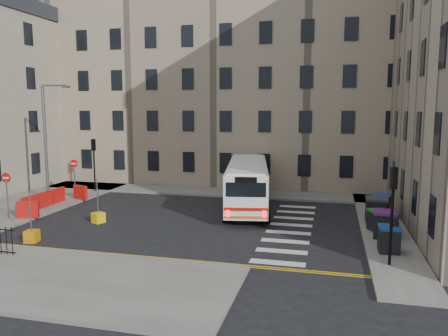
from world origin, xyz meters
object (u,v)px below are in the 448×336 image
at_px(streetlamp, 45,142).
at_px(pedestrian, 394,233).
at_px(wheelie_bin_d, 376,210).
at_px(bus, 247,182).
at_px(bollard_yellow, 98,218).
at_px(bollard_chevron, 32,236).
at_px(wheelie_bin_b, 384,224).
at_px(wheelie_bin_e, 381,206).
at_px(wheelie_bin_c, 378,220).
at_px(wheelie_bin_a, 389,239).

relative_size(streetlamp, pedestrian, 4.78).
bearing_deg(wheelie_bin_d, streetlamp, 178.44).
bearing_deg(streetlamp, bus, 9.10).
height_order(bollard_yellow, bollard_chevron, same).
relative_size(wheelie_bin_d, bollard_yellow, 2.42).
height_order(wheelie_bin_b, wheelie_bin_d, wheelie_bin_d).
bearing_deg(bus, wheelie_bin_e, -17.85).
relative_size(bus, wheelie_bin_b, 8.32).
relative_size(bus, bollard_yellow, 18.72).
height_order(bus, bollard_chevron, bus).
bearing_deg(wheelie_bin_c, bollard_yellow, 163.86).
relative_size(streetlamp, wheelie_bin_b, 6.03).
bearing_deg(wheelie_bin_d, bus, 161.25).
bearing_deg(streetlamp, wheelie_bin_e, 2.68).
xyz_separation_m(streetlamp, wheelie_bin_e, (22.08, 1.03, -3.51)).
xyz_separation_m(wheelie_bin_a, wheelie_bin_e, (0.31, 6.76, 0.08)).
height_order(bus, bollard_yellow, bus).
height_order(wheelie_bin_c, bollard_yellow, wheelie_bin_c).
distance_m(wheelie_bin_c, bollard_chevron, 17.84).
relative_size(streetlamp, bollard_yellow, 13.57).
bearing_deg(bollard_yellow, pedestrian, -6.42).
distance_m(pedestrian, bollard_yellow, 16.07).
bearing_deg(wheelie_bin_c, wheelie_bin_b, -103.50).
xyz_separation_m(streetlamp, bollard_yellow, (6.04, -3.80, -4.04)).
xyz_separation_m(wheelie_bin_c, bollard_yellow, (-15.60, -1.58, -0.42)).
bearing_deg(bollard_yellow, wheelie_bin_d, 12.09).
relative_size(wheelie_bin_a, wheelie_bin_b, 0.88).
bearing_deg(bollard_chevron, wheelie_bin_d, 23.95).
xyz_separation_m(streetlamp, wheelie_bin_c, (21.64, -2.21, -3.62)).
height_order(wheelie_bin_d, bollard_chevron, wheelie_bin_d).
relative_size(wheelie_bin_a, bollard_yellow, 1.97).
xyz_separation_m(streetlamp, bollard_chevron, (4.76, -7.96, -4.04)).
xyz_separation_m(bollard_yellow, bollard_chevron, (-1.28, -4.17, 0.00)).
xyz_separation_m(wheelie_bin_d, pedestrian, (0.31, -5.15, 0.12)).
bearing_deg(streetlamp, bollard_yellow, -32.14).
height_order(bus, wheelie_bin_d, bus).
relative_size(streetlamp, wheelie_bin_a, 6.89).
distance_m(wheelie_bin_a, bollard_chevron, 17.16).
height_order(streetlamp, pedestrian, streetlamp).
bearing_deg(pedestrian, wheelie_bin_e, -130.72).
xyz_separation_m(streetlamp, pedestrian, (22.00, -5.59, -3.34)).
height_order(wheelie_bin_a, wheelie_bin_d, wheelie_bin_d).
xyz_separation_m(wheelie_bin_d, bollard_chevron, (-16.93, -7.52, -0.58)).
height_order(wheelie_bin_a, pedestrian, pedestrian).
relative_size(wheelie_bin_c, wheelie_bin_d, 0.88).
distance_m(streetlamp, bollard_chevron, 10.12).
bearing_deg(wheelie_bin_d, bollard_chevron, -156.43).
xyz_separation_m(wheelie_bin_a, wheelie_bin_c, (-0.13, 3.51, -0.03)).
height_order(wheelie_bin_e, bollard_chevron, wheelie_bin_e).
distance_m(bus, wheelie_bin_a, 11.33).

